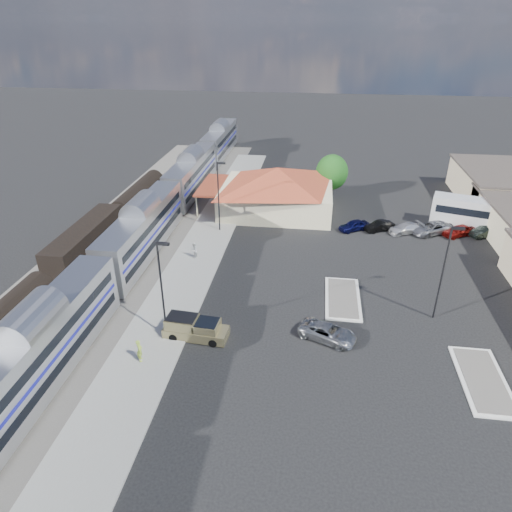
# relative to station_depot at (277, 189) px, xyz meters

# --- Properties ---
(ground) EXTENTS (280.00, 280.00, 0.00)m
(ground) POSITION_rel_station_depot_xyz_m (4.56, -24.00, -3.13)
(ground) COLOR black
(ground) RESTS_ON ground
(railbed) EXTENTS (16.00, 100.00, 0.12)m
(railbed) POSITION_rel_station_depot_xyz_m (-16.44, -16.00, -3.07)
(railbed) COLOR #4C4944
(railbed) RESTS_ON ground
(platform) EXTENTS (5.50, 92.00, 0.18)m
(platform) POSITION_rel_station_depot_xyz_m (-7.44, -18.00, -3.04)
(platform) COLOR gray
(platform) RESTS_ON ground
(passenger_train) EXTENTS (3.00, 104.00, 5.55)m
(passenger_train) POSITION_rel_station_depot_xyz_m (-13.44, -15.65, -0.26)
(passenger_train) COLOR silver
(passenger_train) RESTS_ON ground
(freight_cars) EXTENTS (2.80, 46.00, 4.00)m
(freight_cars) POSITION_rel_station_depot_xyz_m (-19.44, -17.52, -1.21)
(freight_cars) COLOR black
(freight_cars) RESTS_ON ground
(station_depot) EXTENTS (18.35, 12.24, 6.20)m
(station_depot) POSITION_rel_station_depot_xyz_m (0.00, 0.00, 0.00)
(station_depot) COLOR #BDB28A
(station_depot) RESTS_ON ground
(traffic_island_south) EXTENTS (3.30, 7.50, 0.21)m
(traffic_island_south) POSITION_rel_station_depot_xyz_m (8.56, -22.00, -3.03)
(traffic_island_south) COLOR silver
(traffic_island_south) RESTS_ON ground
(traffic_island_north) EXTENTS (3.30, 7.50, 0.21)m
(traffic_island_north) POSITION_rel_station_depot_xyz_m (18.56, -32.00, -3.03)
(traffic_island_north) COLOR silver
(traffic_island_north) RESTS_ON ground
(lamp_plat_s) EXTENTS (1.08, 0.25, 9.00)m
(lamp_plat_s) POSITION_rel_station_depot_xyz_m (-6.34, -30.00, 2.21)
(lamp_plat_s) COLOR black
(lamp_plat_s) RESTS_ON ground
(lamp_plat_n) EXTENTS (1.08, 0.25, 9.00)m
(lamp_plat_n) POSITION_rel_station_depot_xyz_m (-6.34, -8.00, 2.21)
(lamp_plat_n) COLOR black
(lamp_plat_n) RESTS_ON ground
(lamp_lot) EXTENTS (1.08, 0.25, 9.00)m
(lamp_lot) POSITION_rel_station_depot_xyz_m (16.66, -24.00, 2.21)
(lamp_lot) COLOR black
(lamp_lot) RESTS_ON ground
(tree_depot) EXTENTS (4.71, 4.71, 6.63)m
(tree_depot) POSITION_rel_station_depot_xyz_m (7.56, 6.00, 0.89)
(tree_depot) COLOR #382314
(tree_depot) RESTS_ON ground
(pickup_truck) EXTENTS (5.54, 2.38, 1.87)m
(pickup_truck) POSITION_rel_station_depot_xyz_m (-3.94, -29.70, -2.25)
(pickup_truck) COLOR #9B8E5F
(pickup_truck) RESTS_ON ground
(suv) EXTENTS (5.39, 3.93, 1.36)m
(suv) POSITION_rel_station_depot_xyz_m (7.06, -28.47, -2.45)
(suv) COLOR #919499
(suv) RESTS_ON ground
(coach_bus) EXTENTS (12.82, 6.27, 4.03)m
(coach_bus) POSITION_rel_station_depot_xyz_m (26.55, -3.54, -0.81)
(coach_bus) COLOR white
(coach_bus) RESTS_ON ground
(person_a) EXTENTS (0.68, 0.82, 1.93)m
(person_a) POSITION_rel_station_depot_xyz_m (-7.49, -33.34, -1.99)
(person_a) COLOR #ACCF40
(person_a) RESTS_ON platform
(person_b) EXTENTS (0.77, 0.94, 1.80)m
(person_b) POSITION_rel_station_depot_xyz_m (-7.70, -15.86, -2.05)
(person_b) COLOR silver
(person_b) RESTS_ON platform
(parked_car_a) EXTENTS (4.19, 3.43, 1.34)m
(parked_car_a) POSITION_rel_station_depot_xyz_m (10.44, -5.49, -2.46)
(parked_car_a) COLOR #0B0D3A
(parked_car_a) RESTS_ON ground
(parked_car_b) EXTENTS (4.08, 3.05, 1.29)m
(parked_car_b) POSITION_rel_station_depot_xyz_m (13.64, -5.19, -2.49)
(parked_car_b) COLOR black
(parked_car_b) RESTS_ON ground
(parked_car_c) EXTENTS (4.75, 3.44, 1.28)m
(parked_car_c) POSITION_rel_station_depot_xyz_m (16.84, -5.49, -2.49)
(parked_car_c) COLOR silver
(parked_car_c) RESTS_ON ground
(parked_car_d) EXTENTS (5.82, 4.73, 1.47)m
(parked_car_d) POSITION_rel_station_depot_xyz_m (20.04, -5.19, -2.39)
(parked_car_d) COLOR gray
(parked_car_d) RESTS_ON ground
(parked_car_e) EXTENTS (4.43, 3.52, 1.41)m
(parked_car_e) POSITION_rel_station_depot_xyz_m (23.24, -5.49, -2.42)
(parked_car_e) COLOR maroon
(parked_car_e) RESTS_ON ground
(parked_car_f) EXTENTS (4.36, 3.29, 1.37)m
(parked_car_f) POSITION_rel_station_depot_xyz_m (26.44, -5.19, -2.44)
(parked_car_f) COLOR black
(parked_car_f) RESTS_ON ground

